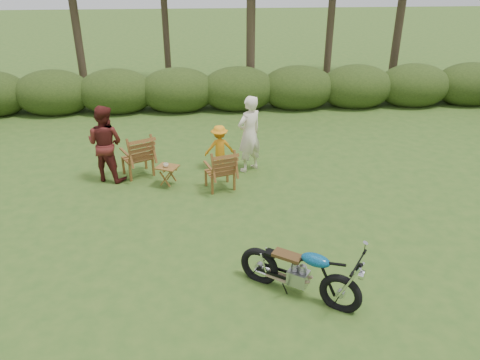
{
  "coord_description": "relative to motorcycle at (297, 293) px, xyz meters",
  "views": [
    {
      "loc": [
        -1.11,
        -6.23,
        4.75
      ],
      "look_at": [
        -0.51,
        1.61,
        0.9
      ],
      "focal_mm": 35.0,
      "sensor_mm": 36.0,
      "label": 1
    }
  ],
  "objects": [
    {
      "name": "side_table",
      "position": [
        -2.2,
        3.86,
        0.24
      ],
      "size": [
        0.59,
        0.55,
        0.48
      ],
      "primitive_type": null,
      "rotation": [
        0.0,
        0.0,
        -0.42
      ],
      "color": "brown",
      "rests_on": "ground"
    },
    {
      "name": "adult_b",
      "position": [
        -3.59,
        4.34,
        0.0
      ],
      "size": [
        1.04,
        0.94,
        1.76
      ],
      "primitive_type": "imported",
      "rotation": [
        0.0,
        0.0,
        2.76
      ],
      "color": "#561B18",
      "rests_on": "ground"
    },
    {
      "name": "child",
      "position": [
        -1.02,
        4.7,
        0.0
      ],
      "size": [
        0.75,
        0.48,
        1.1
      ],
      "primitive_type": "imported",
      "rotation": [
        0.0,
        0.0,
        3.25
      ],
      "color": "orange",
      "rests_on": "ground"
    },
    {
      "name": "adult_a",
      "position": [
        -0.32,
        4.59,
        0.0
      ],
      "size": [
        0.8,
        0.75,
        1.83
      ],
      "primitive_type": "imported",
      "rotation": [
        0.0,
        0.0,
        3.78
      ],
      "color": "#F5E5CA",
      "rests_on": "ground"
    },
    {
      "name": "cup",
      "position": [
        -2.23,
        3.84,
        0.52
      ],
      "size": [
        0.12,
        0.12,
        0.09
      ],
      "primitive_type": "imported",
      "rotation": [
        0.0,
        0.0,
        0.11
      ],
      "color": "beige",
      "rests_on": "side_table"
    },
    {
      "name": "ground",
      "position": [
        -0.21,
        0.6,
        0.0
      ],
      "size": [
        80.0,
        80.0,
        0.0
      ],
      "primitive_type": "plane",
      "color": "#30521B",
      "rests_on": "ground"
    },
    {
      "name": "lawn_chair_right",
      "position": [
        -1.05,
        3.68,
        0.0
      ],
      "size": [
        0.82,
        0.82,
        0.95
      ],
      "primitive_type": null,
      "rotation": [
        0.0,
        0.0,
        3.45
      ],
      "color": "brown",
      "rests_on": "ground"
    },
    {
      "name": "lawn_chair_left",
      "position": [
        -2.94,
        4.51,
        0.0
      ],
      "size": [
        0.95,
        0.95,
        1.03
      ],
      "primitive_type": null,
      "rotation": [
        0.0,
        0.0,
        3.63
      ],
      "color": "brown",
      "rests_on": "ground"
    },
    {
      "name": "motorcycle",
      "position": [
        0.0,
        0.0,
        0.0
      ],
      "size": [
        1.95,
        1.65,
        1.07
      ],
      "primitive_type": null,
      "rotation": [
        0.0,
        0.0,
        -0.6
      ],
      "color": "#0E7CBD",
      "rests_on": "ground"
    }
  ]
}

